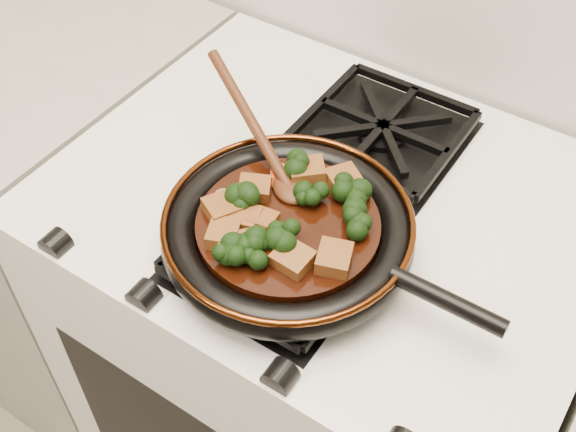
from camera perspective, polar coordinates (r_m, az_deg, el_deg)
The scene contains 32 objects.
stove at distance 1.36m, azimuth 2.69°, elevation -11.57°, with size 0.76×0.60×0.90m, color white.
burner_grate_front at distance 0.91m, azimuth -0.92°, elevation -2.92°, with size 0.23×0.23×0.03m, color black, non-canonical shape.
burner_grate_back at distance 1.08m, azimuth 7.47°, elevation 6.66°, with size 0.23×0.23×0.03m, color black, non-canonical shape.
skillet at distance 0.90m, azimuth 0.13°, elevation -1.18°, with size 0.44×0.32×0.05m.
braising_sauce at distance 0.89m, azimuth -0.00°, elevation -0.91°, with size 0.23×0.23×0.02m, color black.
tofu_cube_0 at distance 0.88m, azimuth -3.49°, elevation -0.24°, with size 0.04×0.03×0.02m, color brown.
tofu_cube_1 at distance 0.89m, azimuth -5.09°, elevation 0.54°, with size 0.04×0.04×0.02m, color brown.
tofu_cube_2 at distance 0.93m, azimuth 4.40°, elevation 2.77°, with size 0.04×0.04×0.02m, color brown.
tofu_cube_3 at distance 0.84m, azimuth 3.65°, elevation -3.43°, with size 0.04×0.04×0.02m, color brown.
tofu_cube_4 at distance 0.84m, azimuth 0.40°, elevation -3.46°, with size 0.04×0.04×0.02m, color brown.
tofu_cube_5 at distance 0.93m, azimuth 1.57°, elevation 3.48°, with size 0.04×0.04×0.02m, color brown.
tofu_cube_6 at distance 0.85m, azimuth -2.82°, elevation -2.23°, with size 0.04×0.04×0.02m, color brown.
tofu_cube_7 at distance 0.91m, azimuth -2.67°, elevation 2.14°, with size 0.04×0.03×0.02m, color brown.
tofu_cube_8 at distance 0.88m, azimuth -2.12°, elevation -0.42°, with size 0.04×0.03×0.02m, color brown.
tofu_cube_9 at distance 0.86m, azimuth -5.12°, elevation -1.51°, with size 0.04×0.04×0.02m, color brown.
broccoli_floret_0 at distance 0.93m, azimuth 1.10°, elevation 3.68°, with size 0.06×0.06×0.05m, color black, non-canonical shape.
broccoli_floret_1 at distance 0.90m, azimuth 1.72°, elevation 1.89°, with size 0.05×0.05×0.05m, color black, non-canonical shape.
broccoli_floret_2 at distance 0.90m, azimuth -3.61°, elevation 1.47°, with size 0.06×0.06×0.06m, color black, non-canonical shape.
broccoli_floret_3 at distance 0.84m, azimuth -4.24°, elevation -3.09°, with size 0.06×0.06×0.05m, color black, non-canonical shape.
broccoli_floret_4 at distance 0.88m, azimuth 5.57°, elevation -0.58°, with size 0.06×0.06×0.05m, color black, non-canonical shape.
broccoli_floret_5 at distance 0.91m, azimuth 4.77°, elevation 1.80°, with size 0.06×0.06×0.05m, color black, non-canonical shape.
broccoli_floret_6 at distance 0.84m, azimuth -2.54°, elevation -2.74°, with size 0.06×0.06×0.06m, color black, non-canonical shape.
broccoli_floret_7 at distance 0.85m, azimuth -0.56°, elevation -1.64°, with size 0.06×0.06×0.05m, color black, non-canonical shape.
carrot_coin_0 at distance 0.93m, azimuth 1.23°, elevation 2.82°, with size 0.03×0.03×0.01m, color #A82704.
carrot_coin_1 at distance 0.89m, azimuth -1.90°, elevation -0.07°, with size 0.03×0.03×0.01m, color #A82704.
carrot_coin_2 at distance 0.92m, azimuth -0.49°, elevation 2.58°, with size 0.03×0.03×0.01m, color #A82704.
carrot_coin_3 at distance 0.85m, azimuth -1.68°, elevation -2.57°, with size 0.03×0.03×0.01m, color #A82704.
carrot_coin_4 at distance 0.94m, azimuth -0.56°, elevation 3.37°, with size 0.03×0.03×0.01m, color #A82704.
mushroom_slice_0 at distance 0.85m, azimuth -4.46°, elevation -2.58°, with size 0.04×0.04×0.01m, color brown.
mushroom_slice_1 at distance 0.90m, azimuth -4.85°, elevation 1.21°, with size 0.04×0.04×0.01m, color brown.
mushroom_slice_2 at distance 0.84m, azimuth 3.82°, elevation -3.17°, with size 0.03×0.03×0.01m, color brown.
wooden_spoon at distance 0.94m, azimuth -1.68°, elevation 5.32°, with size 0.14×0.09×0.23m.
Camera 1 is at (0.33, 1.07, 1.62)m, focal length 45.00 mm.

